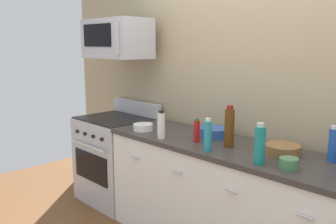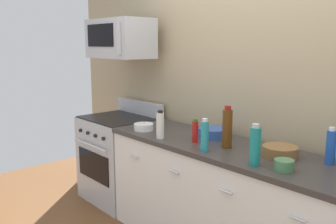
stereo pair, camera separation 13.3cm
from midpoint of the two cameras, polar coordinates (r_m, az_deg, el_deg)
back_wall at (r=3.09m, az=13.22°, el=3.97°), size 5.32×0.10×2.70m
counter_unit at (r=3.00m, az=8.10°, el=-13.79°), size 2.23×0.66×0.92m
range_oven at (r=4.01m, az=-9.08°, el=-7.25°), size 0.76×0.69×1.07m
microwave at (r=3.85m, az=-9.10°, el=11.37°), size 0.74×0.44×0.40m
bottle_vinegar_white at (r=2.99m, az=-2.35°, el=-2.11°), size 0.07×0.07×0.24m
bottle_dish_soap at (r=2.66m, az=4.87°, el=-3.70°), size 0.06×0.06×0.25m
bottle_sparkling_teal at (r=2.42m, az=12.78°, el=-5.05°), size 0.07×0.07×0.27m
bottle_hot_sauce_red at (r=2.90m, az=3.25°, el=-3.01°), size 0.05×0.05×0.19m
bottle_soda_blue at (r=2.61m, az=23.30°, el=-4.80°), size 0.06×0.06×0.25m
bottle_wine_amber at (r=2.77m, az=8.32°, el=-2.43°), size 0.08×0.08×0.32m
bowl_wooden_salad at (r=2.67m, az=16.29°, el=-5.73°), size 0.25×0.25×0.08m
bowl_white_ceramic at (r=3.30m, az=-5.12°, el=-2.36°), size 0.18×0.18×0.06m
bowl_blue_mixing at (r=3.08m, az=6.06°, el=-3.13°), size 0.26×0.26×0.08m
bowl_green_glaze at (r=2.40m, az=17.05°, el=-7.76°), size 0.12×0.12×0.07m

